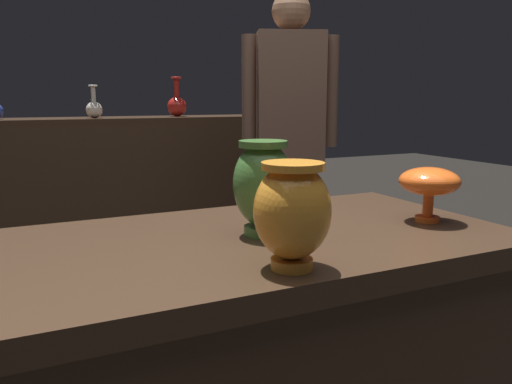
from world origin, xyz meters
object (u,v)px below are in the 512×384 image
vase_left_accent (429,183)px  shelf_vase_far_right (248,93)px  vase_tall_behind (292,211)px  shelf_vase_center (94,108)px  shelf_vase_right (177,105)px  visitor_near_right (290,132)px  vase_centerpiece (263,184)px

vase_left_accent → shelf_vase_far_right: size_ratio=0.50×
vase_tall_behind → shelf_vase_center: shelf_vase_center is taller
vase_tall_behind → shelf_vase_right: bearing=77.4°
vase_left_accent → visitor_near_right: 1.31m
vase_left_accent → shelf_vase_right: shelf_vase_right is taller
shelf_vase_right → visitor_near_right: bearing=-75.3°
shelf_vase_right → visitor_near_right: size_ratio=0.15×
shelf_vase_right → shelf_vase_far_right: size_ratio=0.82×
vase_tall_behind → vase_left_accent: (0.49, 0.17, -0.01)m
vase_left_accent → shelf_vase_right: size_ratio=0.60×
vase_tall_behind → shelf_vase_far_right: bearing=66.7°
vase_centerpiece → shelf_vase_center: bearing=90.8°
vase_tall_behind → shelf_vase_right: size_ratio=0.79×
vase_centerpiece → shelf_vase_far_right: (1.01, 2.24, 0.22)m
vase_tall_behind → vase_left_accent: vase_tall_behind is taller
vase_tall_behind → visitor_near_right: (0.81, 1.44, 0.03)m
shelf_vase_right → shelf_vase_center: (-0.52, -0.06, -0.02)m
vase_centerpiece → vase_left_accent: 0.44m
vase_left_accent → shelf_vase_center: shelf_vase_center is taller
vase_centerpiece → visitor_near_right: visitor_near_right is taller
vase_left_accent → shelf_vase_far_right: 2.39m
visitor_near_right → shelf_vase_right: bearing=-54.1°
visitor_near_right → vase_centerpiece: bearing=79.3°
vase_tall_behind → shelf_vase_center: bearing=89.4°
vase_centerpiece → vase_left_accent: bearing=-8.1°
shelf_vase_center → visitor_near_right: 1.23m
vase_tall_behind → shelf_vase_far_right: size_ratio=0.65×
shelf_vase_far_right → visitor_near_right: size_ratio=0.19×
vase_centerpiece → shelf_vase_right: (0.49, 2.20, 0.15)m
vase_tall_behind → shelf_vase_far_right: (1.07, 2.47, 0.23)m
shelf_vase_far_right → shelf_vase_center: size_ratio=1.57×
vase_tall_behind → vase_left_accent: 0.52m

